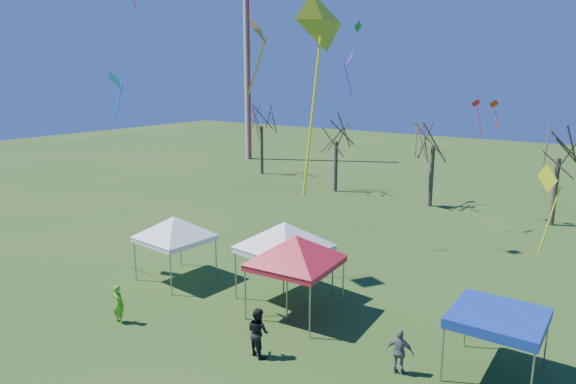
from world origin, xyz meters
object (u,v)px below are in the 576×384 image
object	(u,v)px
tree_0	(261,109)
tree_3	(562,133)
tent_white_west	(174,221)
tree_2	(435,123)
person_dark	(258,332)
tent_white_mid	(284,227)
tree_1	(337,123)
tent_red	(296,241)
person_green	(118,304)
tent_blue	(498,318)
person_grey	(400,352)
radio_mast	(247,50)

from	to	relation	value
tree_0	tree_3	distance (m)	27.09
tree_0	tent_white_west	size ratio (longest dim) A/B	2.05
tree_2	person_dark	bearing A→B (deg)	-83.89
tent_white_mid	tree_0	bearing A→B (deg)	129.87
tree_0	person_dark	world-z (taller)	tree_0
tree_1	tent_red	bearing A→B (deg)	-64.08
tent_white_west	person_green	distance (m)	5.18
tent_white_mid	tent_blue	xyz separation A→B (m)	(9.16, -0.96, -1.23)
tree_3	person_grey	world-z (taller)	tree_3
tree_3	person_dark	distance (m)	25.13
tree_3	tent_blue	size ratio (longest dim) A/B	2.77
radio_mast	tree_1	world-z (taller)	radio_mast
person_grey	tent_white_mid	bearing A→B (deg)	-34.54
tent_white_mid	tent_blue	world-z (taller)	tent_white_mid
tree_1	person_grey	world-z (taller)	tree_1
tent_blue	person_dark	xyz separation A→B (m)	(-7.12, -3.48, -1.15)
tree_0	person_grey	size ratio (longest dim) A/B	5.43
person_grey	person_dark	bearing A→B (deg)	9.08
tent_white_mid	tent_red	xyz separation A→B (m)	(1.29, -1.03, -0.09)
tree_2	tree_0	bearing A→B (deg)	170.76
person_green	tent_blue	bearing A→B (deg)	-159.01
tree_1	tent_white_mid	world-z (taller)	tree_1
person_dark	tree_2	bearing A→B (deg)	-69.16
tree_1	tent_blue	world-z (taller)	tree_1
tree_0	person_dark	size ratio (longest dim) A/B	4.75
person_grey	person_green	xyz separation A→B (m)	(-10.61, -3.06, 0.02)
tree_1	person_green	bearing A→B (deg)	-79.21
tree_3	tent_blue	xyz separation A→B (m)	(1.31, -20.41, -4.04)
tree_2	person_grey	world-z (taller)	tree_2
tree_2	tent_red	size ratio (longest dim) A/B	1.84
radio_mast	person_grey	xyz separation A→B (m)	(32.75, -32.05, -11.72)
tree_3	tent_white_west	xyz separation A→B (m)	(-13.40, -20.69, -3.14)
radio_mast	tree_2	xyz separation A→B (m)	(25.63, -9.62, -6.21)
radio_mast	tent_blue	world-z (taller)	radio_mast
person_grey	person_green	distance (m)	11.04
radio_mast	tree_0	bearing A→B (deg)	-42.77
tent_blue	person_green	bearing A→B (deg)	-160.23
tent_white_mid	person_green	world-z (taller)	tent_white_mid
tree_0	tent_white_west	xyz separation A→B (m)	(13.48, -24.03, -3.55)
tree_3	tree_2	bearing A→B (deg)	177.73
tree_1	tree_2	xyz separation A→B (m)	(8.40, -0.27, 0.50)
tree_1	tree_3	xyz separation A→B (m)	(16.80, -0.60, 0.29)
person_green	tree_0	bearing A→B (deg)	-61.04
person_grey	tent_red	bearing A→B (deg)	-29.63
tent_white_mid	person_dark	bearing A→B (deg)	-65.39
person_dark	tent_white_west	bearing A→B (deg)	-8.12
tree_3	tent_white_west	distance (m)	24.85
radio_mast	tent_red	distance (m)	42.05
tree_3	person_grey	xyz separation A→B (m)	(-1.28, -22.09, -5.30)
tree_2	tent_white_west	bearing A→B (deg)	-103.37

